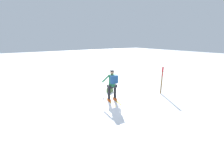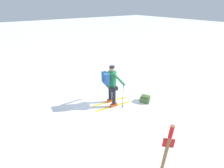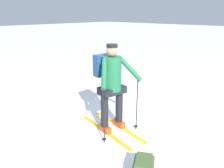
{
  "view_description": "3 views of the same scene",
  "coord_description": "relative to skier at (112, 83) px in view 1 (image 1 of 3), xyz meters",
  "views": [
    {
      "loc": [
        -6.66,
        3.96,
        3.38
      ],
      "look_at": [
        -0.11,
        -0.54,
        0.99
      ],
      "focal_mm": 24.0,
      "sensor_mm": 36.0,
      "label": 1
    },
    {
      "loc": [
        -3.19,
        -4.9,
        3.88
      ],
      "look_at": [
        -0.11,
        -0.54,
        0.99
      ],
      "focal_mm": 24.0,
      "sensor_mm": 36.0,
      "label": 2
    },
    {
      "loc": [
        2.67,
        -3.49,
        2.32
      ],
      "look_at": [
        -0.11,
        -0.54,
        0.99
      ],
      "focal_mm": 35.0,
      "sensor_mm": 36.0,
      "label": 3
    }
  ],
  "objects": [
    {
      "name": "ground_plane",
      "position": [
        0.14,
        0.54,
        -1.04
      ],
      "size": [
        80.0,
        80.0,
        0.0
      ],
      "primitive_type": "plane",
      "color": "white"
    },
    {
      "name": "dropped_backpack",
      "position": [
        1.33,
        -0.72,
        -0.9
      ],
      "size": [
        0.46,
        0.51,
        0.31
      ],
      "color": "#4C6B38",
      "rests_on": "ground_plane"
    },
    {
      "name": "skier",
      "position": [
        0.0,
        0.0,
        0.0
      ],
      "size": [
        1.71,
        0.97,
        1.77
      ],
      "color": "gold",
      "rests_on": "ground_plane"
    },
    {
      "name": "trail_marker",
      "position": [
        -0.79,
        -3.26,
        -0.01
      ],
      "size": [
        0.19,
        0.18,
        1.74
      ],
      "color": "olive",
      "rests_on": "ground_plane"
    }
  ]
}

